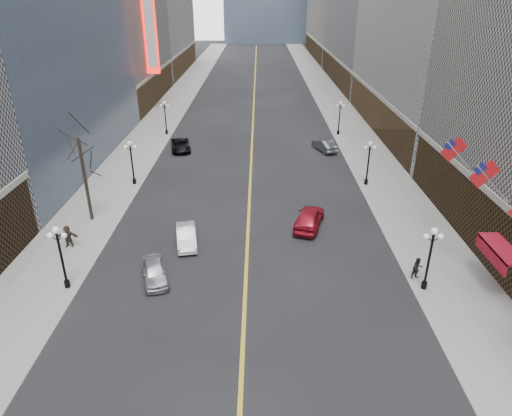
{
  "coord_description": "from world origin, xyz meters",
  "views": [
    {
      "loc": [
        0.85,
        5.01,
        17.89
      ],
      "look_at": [
        0.74,
        23.69,
        9.0
      ],
      "focal_mm": 32.0,
      "sensor_mm": 36.0,
      "label": 1
    }
  ],
  "objects_px": {
    "streetlamp_east_2": "(369,159)",
    "car_nb_mid": "(186,236)",
    "streetlamp_east_1": "(430,252)",
    "streetlamp_east_3": "(340,114)",
    "car_sb_far": "(324,145)",
    "streetlamp_west_3": "(165,114)",
    "car_nb_near": "(154,272)",
    "streetlamp_west_2": "(131,158)",
    "streetlamp_west_1": "(60,251)",
    "car_nb_far": "(181,145)",
    "car_sb_mid": "(309,218)"
  },
  "relations": [
    {
      "from": "car_nb_far",
      "to": "car_sb_far",
      "type": "relative_size",
      "value": 1.13
    },
    {
      "from": "streetlamp_east_1",
      "to": "car_nb_near",
      "type": "xyz_separation_m",
      "value": [
        -18.01,
        1.07,
        -2.22
      ]
    },
    {
      "from": "streetlamp_east_1",
      "to": "car_nb_mid",
      "type": "relative_size",
      "value": 1.09
    },
    {
      "from": "streetlamp_east_3",
      "to": "streetlamp_east_1",
      "type": "bearing_deg",
      "value": -90.0
    },
    {
      "from": "car_nb_near",
      "to": "car_sb_mid",
      "type": "xyz_separation_m",
      "value": [
        11.3,
        7.87,
        0.17
      ]
    },
    {
      "from": "car_sb_mid",
      "to": "streetlamp_east_3",
      "type": "bearing_deg",
      "value": -87.43
    },
    {
      "from": "car_nb_mid",
      "to": "car_sb_far",
      "type": "distance_m",
      "value": 26.96
    },
    {
      "from": "streetlamp_east_3",
      "to": "streetlamp_west_1",
      "type": "distance_m",
      "value": 43.05
    },
    {
      "from": "streetlamp_west_1",
      "to": "car_nb_mid",
      "type": "bearing_deg",
      "value": 40.46
    },
    {
      "from": "streetlamp_east_2",
      "to": "car_nb_mid",
      "type": "bearing_deg",
      "value": -144.08
    },
    {
      "from": "streetlamp_west_3",
      "to": "car_sb_far",
      "type": "bearing_deg",
      "value": -18.1
    },
    {
      "from": "streetlamp_east_3",
      "to": "car_sb_mid",
      "type": "distance_m",
      "value": 27.96
    },
    {
      "from": "streetlamp_west_1",
      "to": "streetlamp_west_3",
      "type": "xyz_separation_m",
      "value": [
        0.0,
        36.0,
        0.0
      ]
    },
    {
      "from": "car_nb_far",
      "to": "car_sb_far",
      "type": "distance_m",
      "value": 17.81
    },
    {
      "from": "streetlamp_west_2",
      "to": "streetlamp_west_3",
      "type": "bearing_deg",
      "value": 90.0
    },
    {
      "from": "car_nb_far",
      "to": "car_sb_far",
      "type": "height_order",
      "value": "car_sb_far"
    },
    {
      "from": "streetlamp_west_3",
      "to": "car_sb_mid",
      "type": "bearing_deg",
      "value": -58.04
    },
    {
      "from": "streetlamp_east_1",
      "to": "car_sb_mid",
      "type": "relative_size",
      "value": 0.91
    },
    {
      "from": "streetlamp_west_1",
      "to": "streetlamp_west_3",
      "type": "height_order",
      "value": "same"
    },
    {
      "from": "streetlamp_east_2",
      "to": "car_nb_mid",
      "type": "relative_size",
      "value": 1.09
    },
    {
      "from": "streetlamp_east_3",
      "to": "streetlamp_west_3",
      "type": "relative_size",
      "value": 1.0
    },
    {
      "from": "streetlamp_east_1",
      "to": "car_sb_mid",
      "type": "height_order",
      "value": "streetlamp_east_1"
    },
    {
      "from": "car_nb_near",
      "to": "car_sb_far",
      "type": "xyz_separation_m",
      "value": [
        15.21,
        28.13,
        0.03
      ]
    },
    {
      "from": "streetlamp_west_2",
      "to": "streetlamp_east_2",
      "type": "bearing_deg",
      "value": 0.0
    },
    {
      "from": "streetlamp_west_1",
      "to": "car_nb_far",
      "type": "height_order",
      "value": "streetlamp_west_1"
    },
    {
      "from": "streetlamp_west_1",
      "to": "streetlamp_west_2",
      "type": "relative_size",
      "value": 1.0
    },
    {
      "from": "streetlamp_east_3",
      "to": "streetlamp_west_1",
      "type": "xyz_separation_m",
      "value": [
        -23.6,
        -36.0,
        0.0
      ]
    },
    {
      "from": "car_nb_far",
      "to": "car_sb_mid",
      "type": "xyz_separation_m",
      "value": [
        13.9,
        -20.31,
        0.17
      ]
    },
    {
      "from": "streetlamp_east_1",
      "to": "streetlamp_east_3",
      "type": "height_order",
      "value": "same"
    },
    {
      "from": "streetlamp_west_2",
      "to": "streetlamp_west_3",
      "type": "relative_size",
      "value": 1.0
    },
    {
      "from": "streetlamp_east_2",
      "to": "car_nb_mid",
      "type": "xyz_separation_m",
      "value": [
        -16.55,
        -11.99,
        -2.22
      ]
    },
    {
      "from": "streetlamp_east_1",
      "to": "streetlamp_west_3",
      "type": "distance_m",
      "value": 43.05
    },
    {
      "from": "car_nb_near",
      "to": "car_nb_far",
      "type": "height_order",
      "value": "car_nb_near"
    },
    {
      "from": "streetlamp_east_2",
      "to": "car_nb_near",
      "type": "distance_m",
      "value": 24.82
    },
    {
      "from": "streetlamp_east_3",
      "to": "streetlamp_west_3",
      "type": "bearing_deg",
      "value": 180.0
    },
    {
      "from": "streetlamp_west_2",
      "to": "streetlamp_west_3",
      "type": "height_order",
      "value": "same"
    },
    {
      "from": "streetlamp_east_2",
      "to": "car_sb_mid",
      "type": "height_order",
      "value": "streetlamp_east_2"
    },
    {
      "from": "streetlamp_east_2",
      "to": "car_nb_near",
      "type": "xyz_separation_m",
      "value": [
        -18.01,
        -16.93,
        -2.22
      ]
    },
    {
      "from": "streetlamp_east_3",
      "to": "car_nb_near",
      "type": "relative_size",
      "value": 1.13
    },
    {
      "from": "streetlamp_west_1",
      "to": "streetlamp_west_2",
      "type": "height_order",
      "value": "same"
    },
    {
      "from": "streetlamp_east_1",
      "to": "streetlamp_west_2",
      "type": "xyz_separation_m",
      "value": [
        -23.6,
        18.0,
        0.0
      ]
    },
    {
      "from": "streetlamp_east_1",
      "to": "car_nb_far",
      "type": "relative_size",
      "value": 0.93
    },
    {
      "from": "streetlamp_west_3",
      "to": "streetlamp_east_3",
      "type": "bearing_deg",
      "value": 0.0
    },
    {
      "from": "streetlamp_west_2",
      "to": "car_nb_mid",
      "type": "bearing_deg",
      "value": -59.55
    },
    {
      "from": "streetlamp_east_2",
      "to": "car_nb_far",
      "type": "distance_m",
      "value": 23.59
    },
    {
      "from": "streetlamp_east_3",
      "to": "streetlamp_west_2",
      "type": "distance_m",
      "value": 29.68
    },
    {
      "from": "streetlamp_west_2",
      "to": "car_sb_far",
      "type": "relative_size",
      "value": 1.04
    },
    {
      "from": "streetlamp_east_3",
      "to": "car_sb_far",
      "type": "height_order",
      "value": "streetlamp_east_3"
    },
    {
      "from": "streetlamp_east_1",
      "to": "streetlamp_east_2",
      "type": "height_order",
      "value": "same"
    },
    {
      "from": "streetlamp_east_2",
      "to": "streetlamp_west_1",
      "type": "height_order",
      "value": "same"
    }
  ]
}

